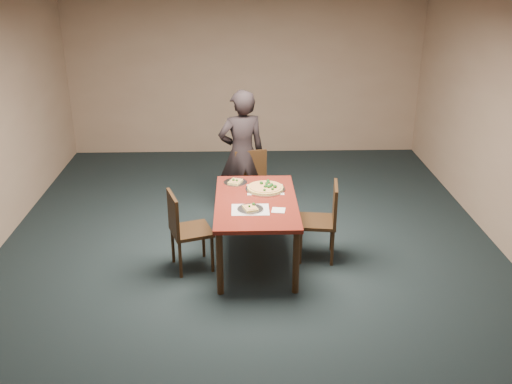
{
  "coord_description": "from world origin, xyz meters",
  "views": [
    {
      "loc": [
        -0.1,
        -5.68,
        3.28
      ],
      "look_at": [
        0.07,
        0.08,
        0.85
      ],
      "focal_mm": 40.0,
      "sensor_mm": 36.0,
      "label": 1
    }
  ],
  "objects_px": {
    "slice_plate_far": "(235,182)",
    "chair_right": "(324,217)",
    "pizza_pan": "(266,188)",
    "chair_left": "(184,227)",
    "slice_plate_near": "(250,208)",
    "chair_far": "(252,182)",
    "dining_table": "(256,208)",
    "diner": "(242,154)"
  },
  "relations": [
    {
      "from": "slice_plate_near",
      "to": "diner",
      "type": "bearing_deg",
      "value": 93.0
    },
    {
      "from": "chair_left",
      "to": "slice_plate_near",
      "type": "xyz_separation_m",
      "value": [
        0.72,
        -0.09,
        0.25
      ]
    },
    {
      "from": "dining_table",
      "to": "chair_left",
      "type": "height_order",
      "value": "chair_left"
    },
    {
      "from": "dining_table",
      "to": "diner",
      "type": "relative_size",
      "value": 0.88
    },
    {
      "from": "pizza_pan",
      "to": "slice_plate_near",
      "type": "xyz_separation_m",
      "value": [
        -0.19,
        -0.55,
        -0.01
      ]
    },
    {
      "from": "dining_table",
      "to": "chair_right",
      "type": "relative_size",
      "value": 1.65
    },
    {
      "from": "pizza_pan",
      "to": "dining_table",
      "type": "bearing_deg",
      "value": -111.41
    },
    {
      "from": "chair_left",
      "to": "dining_table",
      "type": "bearing_deg",
      "value": -97.55
    },
    {
      "from": "chair_right",
      "to": "pizza_pan",
      "type": "height_order",
      "value": "chair_right"
    },
    {
      "from": "chair_far",
      "to": "chair_right",
      "type": "distance_m",
      "value": 1.35
    },
    {
      "from": "chair_left",
      "to": "slice_plate_near",
      "type": "height_order",
      "value": "chair_left"
    },
    {
      "from": "slice_plate_near",
      "to": "slice_plate_far",
      "type": "relative_size",
      "value": 1.0
    },
    {
      "from": "chair_right",
      "to": "chair_left",
      "type": "bearing_deg",
      "value": -75.05
    },
    {
      "from": "diner",
      "to": "slice_plate_far",
      "type": "relative_size",
      "value": 6.07
    },
    {
      "from": "dining_table",
      "to": "pizza_pan",
      "type": "distance_m",
      "value": 0.35
    },
    {
      "from": "diner",
      "to": "pizza_pan",
      "type": "xyz_separation_m",
      "value": [
        0.27,
        -0.99,
        -0.08
      ]
    },
    {
      "from": "pizza_pan",
      "to": "slice_plate_far",
      "type": "height_order",
      "value": "pizza_pan"
    },
    {
      "from": "dining_table",
      "to": "chair_far",
      "type": "bearing_deg",
      "value": 90.65
    },
    {
      "from": "chair_left",
      "to": "slice_plate_near",
      "type": "distance_m",
      "value": 0.77
    },
    {
      "from": "chair_far",
      "to": "slice_plate_far",
      "type": "xyz_separation_m",
      "value": [
        -0.22,
        -0.61,
        0.25
      ]
    },
    {
      "from": "chair_far",
      "to": "diner",
      "type": "distance_m",
      "value": 0.39
    },
    {
      "from": "chair_right",
      "to": "diner",
      "type": "bearing_deg",
      "value": -136.04
    },
    {
      "from": "chair_right",
      "to": "diner",
      "type": "xyz_separation_m",
      "value": [
        -0.92,
        1.26,
        0.33
      ]
    },
    {
      "from": "chair_left",
      "to": "slice_plate_far",
      "type": "relative_size",
      "value": 3.25
    },
    {
      "from": "dining_table",
      "to": "chair_right",
      "type": "bearing_deg",
      "value": 3.24
    },
    {
      "from": "chair_far",
      "to": "chair_left",
      "type": "distance_m",
      "value": 1.51
    },
    {
      "from": "dining_table",
      "to": "slice_plate_far",
      "type": "relative_size",
      "value": 5.36
    },
    {
      "from": "dining_table",
      "to": "chair_right",
      "type": "xyz_separation_m",
      "value": [
        0.78,
        0.04,
        -0.14
      ]
    },
    {
      "from": "dining_table",
      "to": "chair_far",
      "type": "height_order",
      "value": "chair_far"
    },
    {
      "from": "slice_plate_far",
      "to": "chair_right",
      "type": "bearing_deg",
      "value": -25.75
    },
    {
      "from": "dining_table",
      "to": "chair_far",
      "type": "relative_size",
      "value": 1.65
    },
    {
      "from": "chair_right",
      "to": "pizza_pan",
      "type": "xyz_separation_m",
      "value": [
        -0.66,
        0.26,
        0.26
      ]
    },
    {
      "from": "pizza_pan",
      "to": "chair_far",
      "type": "bearing_deg",
      "value": 99.05
    },
    {
      "from": "pizza_pan",
      "to": "slice_plate_far",
      "type": "xyz_separation_m",
      "value": [
        -0.35,
        0.22,
        -0.01
      ]
    },
    {
      "from": "chair_left",
      "to": "slice_plate_far",
      "type": "xyz_separation_m",
      "value": [
        0.56,
        0.69,
        0.25
      ]
    },
    {
      "from": "pizza_pan",
      "to": "diner",
      "type": "bearing_deg",
      "value": 105.05
    },
    {
      "from": "chair_right",
      "to": "diner",
      "type": "relative_size",
      "value": 0.54
    },
    {
      "from": "chair_far",
      "to": "chair_left",
      "type": "relative_size",
      "value": 1.0
    },
    {
      "from": "slice_plate_near",
      "to": "slice_plate_far",
      "type": "bearing_deg",
      "value": 101.92
    },
    {
      "from": "diner",
      "to": "slice_plate_far",
      "type": "height_order",
      "value": "diner"
    },
    {
      "from": "chair_far",
      "to": "chair_right",
      "type": "bearing_deg",
      "value": -63.98
    },
    {
      "from": "chair_far",
      "to": "diner",
      "type": "relative_size",
      "value": 0.54
    }
  ]
}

